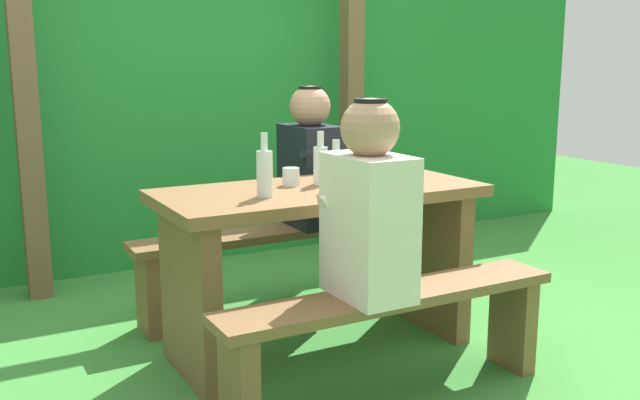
{
  "coord_description": "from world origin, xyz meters",
  "views": [
    {
      "loc": [
        -1.46,
        -2.64,
        1.29
      ],
      "look_at": [
        0.0,
        0.0,
        0.69
      ],
      "focal_mm": 39.86,
      "sensor_mm": 36.0,
      "label": 1
    }
  ],
  "objects_px": {
    "bench_far": "(268,253)",
    "person_white_shirt": "(369,207)",
    "picnic_table": "(320,241)",
    "bottle_right": "(265,172)",
    "bench_near": "(391,322)",
    "drinking_glass": "(291,177)",
    "bottle_center": "(320,163)",
    "bottle_left": "(336,169)",
    "person_black_coat": "(310,162)",
    "cell_phone": "(392,184)"
  },
  "relations": [
    {
      "from": "drinking_glass",
      "to": "bottle_right",
      "type": "distance_m",
      "value": 0.29
    },
    {
      "from": "person_black_coat",
      "to": "bottle_center",
      "type": "distance_m",
      "value": 0.53
    },
    {
      "from": "bench_far",
      "to": "person_white_shirt",
      "type": "xyz_separation_m",
      "value": [
        -0.11,
        -1.11,
        0.45
      ]
    },
    {
      "from": "drinking_glass",
      "to": "cell_phone",
      "type": "height_order",
      "value": "drinking_glass"
    },
    {
      "from": "person_black_coat",
      "to": "cell_phone",
      "type": "bearing_deg",
      "value": -85.16
    },
    {
      "from": "drinking_glass",
      "to": "bottle_center",
      "type": "distance_m",
      "value": 0.14
    },
    {
      "from": "drinking_glass",
      "to": "bottle_left",
      "type": "distance_m",
      "value": 0.23
    },
    {
      "from": "person_black_coat",
      "to": "cell_phone",
      "type": "height_order",
      "value": "person_black_coat"
    },
    {
      "from": "bench_far",
      "to": "picnic_table",
      "type": "bearing_deg",
      "value": -90.0
    },
    {
      "from": "drinking_glass",
      "to": "bottle_center",
      "type": "relative_size",
      "value": 0.33
    },
    {
      "from": "person_white_shirt",
      "to": "bottle_center",
      "type": "xyz_separation_m",
      "value": [
        0.15,
        0.62,
        0.07
      ]
    },
    {
      "from": "drinking_glass",
      "to": "bottle_left",
      "type": "relative_size",
      "value": 0.37
    },
    {
      "from": "bench_far",
      "to": "person_white_shirt",
      "type": "height_order",
      "value": "person_white_shirt"
    },
    {
      "from": "drinking_glass",
      "to": "cell_phone",
      "type": "bearing_deg",
      "value": -27.92
    },
    {
      "from": "picnic_table",
      "to": "bench_near",
      "type": "relative_size",
      "value": 1.0
    },
    {
      "from": "bench_far",
      "to": "bottle_left",
      "type": "distance_m",
      "value": 0.83
    },
    {
      "from": "person_black_coat",
      "to": "drinking_glass",
      "type": "height_order",
      "value": "person_black_coat"
    },
    {
      "from": "bench_near",
      "to": "bottle_left",
      "type": "height_order",
      "value": "bottle_left"
    },
    {
      "from": "picnic_table",
      "to": "bench_far",
      "type": "height_order",
      "value": "picnic_table"
    },
    {
      "from": "picnic_table",
      "to": "bench_near",
      "type": "xyz_separation_m",
      "value": [
        0.0,
        -0.55,
        -0.19
      ]
    },
    {
      "from": "bench_far",
      "to": "cell_phone",
      "type": "bearing_deg",
      "value": -65.3
    },
    {
      "from": "person_white_shirt",
      "to": "person_black_coat",
      "type": "height_order",
      "value": "same"
    },
    {
      "from": "bench_near",
      "to": "bottle_right",
      "type": "bearing_deg",
      "value": 122.46
    },
    {
      "from": "picnic_table",
      "to": "drinking_glass",
      "type": "bearing_deg",
      "value": 131.3
    },
    {
      "from": "picnic_table",
      "to": "drinking_glass",
      "type": "distance_m",
      "value": 0.31
    },
    {
      "from": "picnic_table",
      "to": "bottle_right",
      "type": "relative_size",
      "value": 5.43
    },
    {
      "from": "bench_near",
      "to": "bottle_center",
      "type": "height_order",
      "value": "bottle_center"
    },
    {
      "from": "drinking_glass",
      "to": "person_white_shirt",
      "type": "bearing_deg",
      "value": -91.52
    },
    {
      "from": "person_black_coat",
      "to": "cell_phone",
      "type": "xyz_separation_m",
      "value": [
        0.06,
        -0.66,
        -0.02
      ]
    },
    {
      "from": "cell_phone",
      "to": "bottle_left",
      "type": "bearing_deg",
      "value": -169.25
    },
    {
      "from": "person_white_shirt",
      "to": "bottle_left",
      "type": "xyz_separation_m",
      "value": [
        0.13,
        0.46,
        0.07
      ]
    },
    {
      "from": "picnic_table",
      "to": "bottle_left",
      "type": "xyz_separation_m",
      "value": [
        0.03,
        -0.09,
        0.33
      ]
    },
    {
      "from": "bench_far",
      "to": "person_white_shirt",
      "type": "bearing_deg",
      "value": -95.49
    },
    {
      "from": "drinking_glass",
      "to": "bottle_left",
      "type": "height_order",
      "value": "bottle_left"
    },
    {
      "from": "bench_far",
      "to": "person_white_shirt",
      "type": "distance_m",
      "value": 1.2
    },
    {
      "from": "picnic_table",
      "to": "bottle_left",
      "type": "distance_m",
      "value": 0.34
    },
    {
      "from": "drinking_glass",
      "to": "bottle_center",
      "type": "height_order",
      "value": "bottle_center"
    },
    {
      "from": "person_black_coat",
      "to": "drinking_glass",
      "type": "relative_size",
      "value": 9.2
    },
    {
      "from": "person_white_shirt",
      "to": "cell_phone",
      "type": "distance_m",
      "value": 0.61
    },
    {
      "from": "bench_near",
      "to": "bench_far",
      "type": "xyz_separation_m",
      "value": [
        0.0,
        1.11,
        0.0
      ]
    },
    {
      "from": "picnic_table",
      "to": "bench_near",
      "type": "distance_m",
      "value": 0.59
    },
    {
      "from": "bench_near",
      "to": "bottle_left",
      "type": "relative_size",
      "value": 6.55
    },
    {
      "from": "bottle_right",
      "to": "bottle_left",
      "type": "bearing_deg",
      "value": -1.37
    },
    {
      "from": "bench_near",
      "to": "cell_phone",
      "type": "relative_size",
      "value": 10.0
    },
    {
      "from": "bottle_left",
      "to": "bottle_center",
      "type": "height_order",
      "value": "bottle_center"
    },
    {
      "from": "bench_near",
      "to": "person_white_shirt",
      "type": "distance_m",
      "value": 0.47
    },
    {
      "from": "bottle_center",
      "to": "bench_far",
      "type": "bearing_deg",
      "value": 94.58
    },
    {
      "from": "picnic_table",
      "to": "person_white_shirt",
      "type": "xyz_separation_m",
      "value": [
        -0.11,
        -0.55,
        0.26
      ]
    },
    {
      "from": "bench_near",
      "to": "bottle_right",
      "type": "xyz_separation_m",
      "value": [
        -0.3,
        0.47,
        0.53
      ]
    },
    {
      "from": "picnic_table",
      "to": "cell_phone",
      "type": "relative_size",
      "value": 10.0
    }
  ]
}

